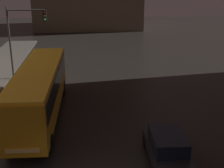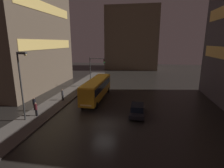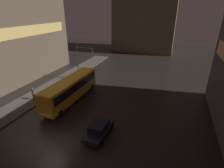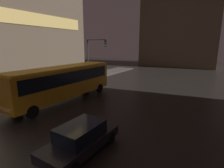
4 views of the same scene
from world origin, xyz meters
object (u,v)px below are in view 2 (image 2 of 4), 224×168
car_taxi (137,110)px  pedestrian_near (62,94)px  bus_near (97,87)px  pedestrian_far (36,108)px  traffic_light_main (95,67)px  pedestrian_mid (34,102)px  street_lamp_sidewalk (22,77)px

car_taxi → pedestrian_near: bearing=-16.1°
bus_near → pedestrian_far: size_ratio=6.38×
pedestrian_near → pedestrian_far: 6.47m
traffic_light_main → pedestrian_mid: bearing=-108.6°
pedestrian_near → pedestrian_far: pedestrian_near is taller
pedestrian_mid → pedestrian_far: same height
pedestrian_far → car_taxi: bearing=166.8°
bus_near → car_taxi: size_ratio=2.61×
car_taxi → pedestrian_near: (-12.17, 3.79, 0.45)m
bus_near → traffic_light_main: bearing=-72.8°
pedestrian_mid → traffic_light_main: 15.73m
pedestrian_far → street_lamp_sidewalk: bearing=45.6°
car_taxi → pedestrian_near: 12.76m
pedestrian_near → traffic_light_main: size_ratio=0.29×
bus_near → pedestrian_far: (-5.85, -8.33, -0.88)m
pedestrian_mid → bus_near: bearing=-123.6°
bus_near → pedestrian_mid: size_ratio=6.37×
pedestrian_mid → pedestrian_far: bearing=142.6°
pedestrian_near → traffic_light_main: traffic_light_main is taller
traffic_light_main → bus_near: bearing=-73.8°
car_taxi → pedestrian_mid: pedestrian_mid is taller
traffic_light_main → street_lamp_sidewalk: (-3.96, -17.74, 1.22)m
pedestrian_near → pedestrian_far: bearing=65.1°
traffic_light_main → pedestrian_far: bearing=-102.0°
pedestrian_near → car_taxi: bearing=143.1°
street_lamp_sidewalk → traffic_light_main: bearing=77.4°
street_lamp_sidewalk → pedestrian_mid: bearing=107.0°
car_taxi → bus_near: bearing=-38.3°
pedestrian_near → street_lamp_sidewalk: street_lamp_sidewalk is taller
car_taxi → street_lamp_sidewalk: (-13.23, -3.96, 4.76)m
car_taxi → traffic_light_main: traffic_light_main is taller
car_taxi → traffic_light_main: size_ratio=0.69×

